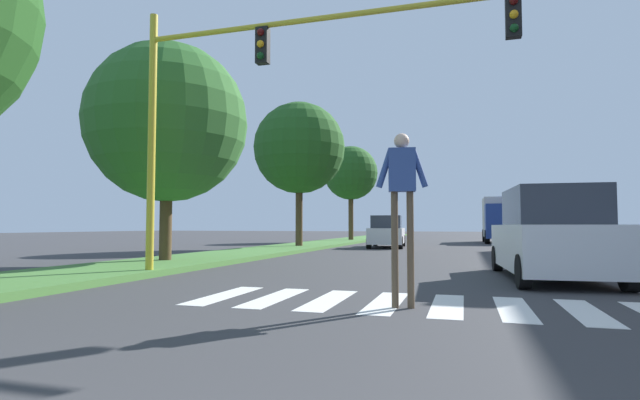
{
  "coord_description": "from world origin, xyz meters",
  "views": [
    {
      "loc": [
        0.7,
        0.4,
        1.16
      ],
      "look_at": [
        -4.37,
        17.37,
        2.11
      ],
      "focal_mm": 27.12,
      "sensor_mm": 36.0,
      "label": 1
    }
  ],
  "objects_px": {
    "tree_far": "(299,148)",
    "sedan_midblock": "(387,233)",
    "truck_box_delivery": "(502,219)",
    "tree_mid": "(167,123)",
    "suv_crossing": "(551,236)",
    "tree_distant": "(351,173)",
    "traffic_light_gantry": "(262,78)",
    "pedestrian_performer": "(402,191)"
  },
  "relations": [
    {
      "from": "tree_distant",
      "to": "pedestrian_performer",
      "type": "xyz_separation_m",
      "value": [
        7.07,
        -27.38,
        -3.33
      ]
    },
    {
      "from": "traffic_light_gantry",
      "to": "truck_box_delivery",
      "type": "height_order",
      "value": "traffic_light_gantry"
    },
    {
      "from": "tree_mid",
      "to": "tree_distant",
      "type": "distance_m",
      "value": 21.85
    },
    {
      "from": "tree_mid",
      "to": "suv_crossing",
      "type": "xyz_separation_m",
      "value": [
        10.33,
        -1.04,
        -3.33
      ]
    },
    {
      "from": "pedestrian_performer",
      "to": "truck_box_delivery",
      "type": "relative_size",
      "value": 0.4
    },
    {
      "from": "tree_far",
      "to": "sedan_midblock",
      "type": "xyz_separation_m",
      "value": [
        4.09,
        2.57,
        -4.35
      ]
    },
    {
      "from": "tree_mid",
      "to": "truck_box_delivery",
      "type": "bearing_deg",
      "value": 64.18
    },
    {
      "from": "traffic_light_gantry",
      "to": "truck_box_delivery",
      "type": "distance_m",
      "value": 26.61
    },
    {
      "from": "sedan_midblock",
      "to": "truck_box_delivery",
      "type": "height_order",
      "value": "truck_box_delivery"
    },
    {
      "from": "pedestrian_performer",
      "to": "tree_mid",
      "type": "bearing_deg",
      "value": 144.2
    },
    {
      "from": "tree_mid",
      "to": "traffic_light_gantry",
      "type": "relative_size",
      "value": 0.69
    },
    {
      "from": "tree_distant",
      "to": "truck_box_delivery",
      "type": "bearing_deg",
      "value": 4.84
    },
    {
      "from": "sedan_midblock",
      "to": "truck_box_delivery",
      "type": "xyz_separation_m",
      "value": [
        6.43,
        9.34,
        0.85
      ]
    },
    {
      "from": "tree_distant",
      "to": "pedestrian_performer",
      "type": "bearing_deg",
      "value": -75.53
    },
    {
      "from": "tree_far",
      "to": "pedestrian_performer",
      "type": "distance_m",
      "value": 18.22
    },
    {
      "from": "truck_box_delivery",
      "to": "suv_crossing",
      "type": "bearing_deg",
      "value": -91.59
    },
    {
      "from": "tree_mid",
      "to": "sedan_midblock",
      "type": "relative_size",
      "value": 1.44
    },
    {
      "from": "traffic_light_gantry",
      "to": "pedestrian_performer",
      "type": "bearing_deg",
      "value": -38.38
    },
    {
      "from": "tree_mid",
      "to": "tree_distant",
      "type": "height_order",
      "value": "tree_distant"
    },
    {
      "from": "tree_mid",
      "to": "tree_far",
      "type": "xyz_separation_m",
      "value": [
        0.46,
        10.81,
        0.88
      ]
    },
    {
      "from": "tree_mid",
      "to": "truck_box_delivery",
      "type": "relative_size",
      "value": 1.05
    },
    {
      "from": "suv_crossing",
      "to": "sedan_midblock",
      "type": "bearing_deg",
      "value": 111.83
    },
    {
      "from": "tree_far",
      "to": "traffic_light_gantry",
      "type": "height_order",
      "value": "tree_far"
    },
    {
      "from": "traffic_light_gantry",
      "to": "sedan_midblock",
      "type": "bearing_deg",
      "value": 89.32
    },
    {
      "from": "truck_box_delivery",
      "to": "tree_far",
      "type": "bearing_deg",
      "value": -131.48
    },
    {
      "from": "traffic_light_gantry",
      "to": "sedan_midblock",
      "type": "relative_size",
      "value": 2.07
    },
    {
      "from": "traffic_light_gantry",
      "to": "truck_box_delivery",
      "type": "relative_size",
      "value": 1.52
    },
    {
      "from": "traffic_light_gantry",
      "to": "sedan_midblock",
      "type": "xyz_separation_m",
      "value": [
        0.19,
        16.28,
        -3.59
      ]
    },
    {
      "from": "pedestrian_performer",
      "to": "sedan_midblock",
      "type": "relative_size",
      "value": 0.55
    },
    {
      "from": "tree_far",
      "to": "tree_distant",
      "type": "distance_m",
      "value": 11.03
    },
    {
      "from": "tree_far",
      "to": "sedan_midblock",
      "type": "distance_m",
      "value": 6.5
    },
    {
      "from": "tree_mid",
      "to": "traffic_light_gantry",
      "type": "distance_m",
      "value": 5.25
    },
    {
      "from": "suv_crossing",
      "to": "truck_box_delivery",
      "type": "distance_m",
      "value": 23.77
    },
    {
      "from": "tree_mid",
      "to": "suv_crossing",
      "type": "bearing_deg",
      "value": -5.74
    },
    {
      "from": "tree_mid",
      "to": "sedan_midblock",
      "type": "bearing_deg",
      "value": 71.19
    },
    {
      "from": "tree_distant",
      "to": "truck_box_delivery",
      "type": "relative_size",
      "value": 1.1
    },
    {
      "from": "tree_far",
      "to": "pedestrian_performer",
      "type": "xyz_separation_m",
      "value": [
        7.23,
        -16.36,
        -3.48
      ]
    },
    {
      "from": "tree_far",
      "to": "truck_box_delivery",
      "type": "bearing_deg",
      "value": 48.52
    },
    {
      "from": "pedestrian_performer",
      "to": "sedan_midblock",
      "type": "height_order",
      "value": "pedestrian_performer"
    },
    {
      "from": "tree_distant",
      "to": "traffic_light_gantry",
      "type": "bearing_deg",
      "value": -81.42
    },
    {
      "from": "pedestrian_performer",
      "to": "truck_box_delivery",
      "type": "bearing_deg",
      "value": 83.36
    },
    {
      "from": "traffic_light_gantry",
      "to": "pedestrian_performer",
      "type": "xyz_separation_m",
      "value": [
        3.33,
        -2.64,
        -2.72
      ]
    }
  ]
}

